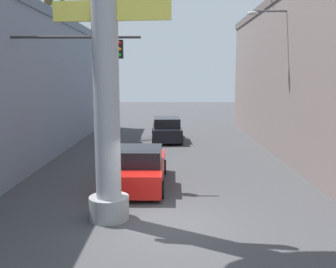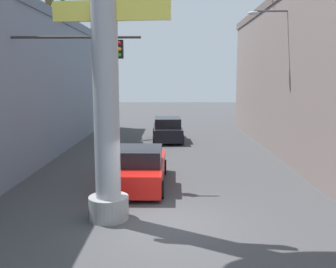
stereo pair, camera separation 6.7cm
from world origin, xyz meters
The scene contains 9 objects.
ground_plane centered at (0.00, 10.00, 0.00)m, with size 86.11×86.11×0.00m, color #424244.
neon_sign_pole centered at (-1.75, 0.41, 5.88)m, with size 3.71×1.20×12.08m.
street_lamp centered at (6.06, 8.72, 4.59)m, with size 2.67×0.28×7.62m.
traffic_light_mast centered at (-4.76, 4.26, 4.17)m, with size 5.47×0.32×5.87m.
car_lead centered at (-1.15, 3.96, 0.70)m, with size 2.07×4.81×1.56m.
car_far centered at (-0.20, 14.52, 0.74)m, with size 2.16×4.33×1.56m.
palm_tree_mid_left centered at (-6.71, 10.08, 5.49)m, with size 3.24×3.44×8.85m.
palm_tree_far_left centered at (-6.99, 17.20, 5.54)m, with size 2.79×2.84×9.68m.
palm_tree_mid_right centered at (6.63, 11.79, 6.12)m, with size 2.86×2.60×9.66m.
Camera 2 is at (0.20, -10.41, 4.27)m, focal length 40.00 mm.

